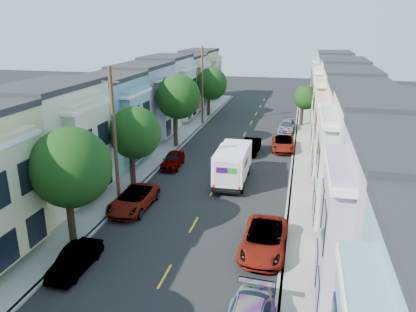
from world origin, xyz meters
The scene contains 24 objects.
ground centered at (0.00, 0.00, 0.00)m, with size 160.00×160.00×0.00m, color black.
road_slab centered at (0.00, 15.00, 0.01)m, with size 12.00×70.00×0.02m, color black.
curb_left centered at (-6.05, 15.00, 0.07)m, with size 0.30×70.00×0.15m, color gray.
curb_right centered at (6.05, 15.00, 0.07)m, with size 0.30×70.00×0.15m, color gray.
sidewalk_left centered at (-7.35, 15.00, 0.07)m, with size 2.60×70.00×0.15m, color gray.
sidewalk_right centered at (7.35, 15.00, 0.07)m, with size 2.60×70.00×0.15m, color gray.
centerline centered at (0.00, 15.00, 0.00)m, with size 0.12×70.00×0.01m, color gold.
townhouse_row_left centered at (-11.15, 15.00, 0.00)m, with size 5.00×70.00×8.50m, color beige.
townhouse_row_right centered at (11.15, 15.00, 0.00)m, with size 5.00×70.00×8.50m, color beige.
tree_b centered at (-6.30, -3.93, 4.96)m, with size 4.70×4.70×7.33m.
tree_c centered at (-6.30, 5.38, 4.62)m, with size 4.18×4.18×6.74m.
tree_d centered at (-6.30, 17.05, 5.50)m, with size 4.70×4.70×7.88m.
tree_e centered at (-6.30, 32.92, 4.69)m, with size 4.54×4.54×6.98m.
tree_far_r centered at (6.89, 30.11, 3.70)m, with size 3.10×3.10×5.29m.
utility_pole_near centered at (-6.30, 2.00, 5.15)m, with size 1.60×0.26×10.00m.
utility_pole_far centered at (-6.30, 28.00, 5.15)m, with size 1.60×0.26×10.00m.
fedex_truck centered at (1.21, 8.22, 1.72)m, with size 2.47×6.42×3.08m.
lead_sedan centered at (1.71, 16.60, 0.73)m, with size 1.55×4.40×1.47m, color black.
parked_left_b centered at (-4.90, -6.55, 0.65)m, with size 1.37×3.88×1.29m, color black.
parked_left_c centered at (-4.90, 1.43, 0.73)m, with size 2.43×5.27×1.46m, color silver.
parked_left_d centered at (-4.90, 10.71, 0.70)m, with size 1.65×4.32×1.40m, color black.
parked_right_b centered at (4.90, -2.26, 0.77)m, with size 2.56×5.55×1.54m, color white.
parked_right_c centered at (4.90, 18.50, 0.70)m, with size 2.32×5.02×1.40m, color black.
parked_right_d centered at (4.90, 26.56, 0.66)m, with size 1.84×4.39×1.32m, color #0B1935.
Camera 1 is at (6.47, -23.54, 12.89)m, focal length 35.00 mm.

